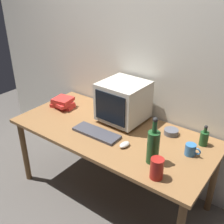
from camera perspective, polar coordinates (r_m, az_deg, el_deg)
The scene contains 12 objects.
ground_plane at distance 2.79m, azimuth 0.00°, elevation -16.38°, with size 6.00×6.00×0.00m, color #56514C.
back_wall at distance 2.51m, azimuth 6.59°, elevation 11.44°, with size 4.00×0.08×2.50m, color silver.
desk at distance 2.40m, azimuth 0.00°, elevation -5.37°, with size 1.76×0.82×0.71m.
crt_monitor at distance 2.43m, azimuth 2.38°, elevation 2.20°, with size 0.39×0.40×0.37m.
keyboard at distance 2.31m, azimuth -3.28°, elevation -4.38°, with size 0.42×0.15×0.02m, color #3F3F47.
computer_mouse at distance 2.15m, azimuth 2.63°, elevation -6.83°, with size 0.06×0.10×0.04m, color beige.
bottle_tall at distance 1.94m, azimuth 8.60°, elevation -7.01°, with size 0.09×0.09×0.36m.
bottle_short at distance 2.26m, azimuth 18.68°, elevation -5.12°, with size 0.07×0.07×0.18m.
book_stack at distance 2.77m, azimuth -10.25°, elevation 1.91°, with size 0.25×0.20×0.10m.
mug at distance 2.12m, azimuth 16.12°, elevation -7.57°, with size 0.12×0.08×0.09m.
cd_spindle at distance 2.35m, azimuth 12.26°, elevation -4.08°, with size 0.12×0.12×0.04m, color #595B66.
metal_canister at distance 1.85m, azimuth 9.34°, elevation -11.55°, with size 0.09×0.09×0.15m, color #A51E19.
Camera 1 is at (1.20, -1.62, 1.93)m, focal length 43.76 mm.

